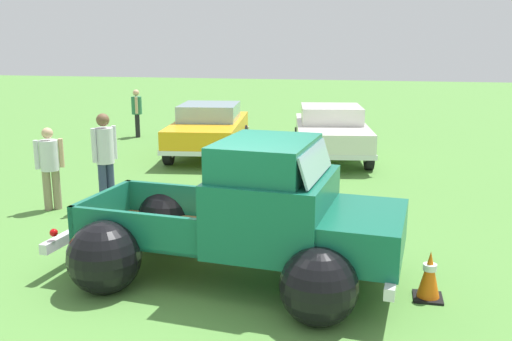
% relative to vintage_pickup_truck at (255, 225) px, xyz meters
% --- Properties ---
extents(ground_plane, '(80.00, 80.00, 0.00)m').
position_rel_vintage_pickup_truck_xyz_m(ground_plane, '(-0.39, 0.04, -0.76)').
color(ground_plane, '#548C3D').
extents(vintage_pickup_truck, '(4.77, 3.10, 1.96)m').
position_rel_vintage_pickup_truck_xyz_m(vintage_pickup_truck, '(0.00, 0.00, 0.00)').
color(vintage_pickup_truck, black).
rests_on(vintage_pickup_truck, ground).
extents(show_car_0, '(2.42, 4.46, 1.43)m').
position_rel_vintage_pickup_truck_xyz_m(show_car_0, '(-3.08, 8.02, 0.03)').
color(show_car_0, black).
rests_on(show_car_0, ground).
extents(show_car_1, '(2.54, 4.40, 1.43)m').
position_rel_vintage_pickup_truck_xyz_m(show_car_1, '(0.32, 8.25, 0.02)').
color(show_car_1, black).
rests_on(show_car_1, ground).
extents(spectator_0, '(0.44, 0.52, 1.59)m').
position_rel_vintage_pickup_truck_xyz_m(spectator_0, '(-6.32, 10.39, 0.14)').
color(spectator_0, black).
rests_on(spectator_0, ground).
extents(spectator_1, '(0.47, 0.50, 1.84)m').
position_rel_vintage_pickup_truck_xyz_m(spectator_1, '(-3.46, 2.57, 0.31)').
color(spectator_1, navy).
rests_on(spectator_1, ground).
extents(spectator_2, '(0.49, 0.47, 1.59)m').
position_rel_vintage_pickup_truck_xyz_m(spectator_2, '(-4.47, 2.30, 0.14)').
color(spectator_2, gray).
rests_on(spectator_2, ground).
extents(lane_cone_0, '(0.36, 0.36, 0.63)m').
position_rel_vintage_pickup_truck_xyz_m(lane_cone_0, '(2.26, -0.14, -0.45)').
color(lane_cone_0, black).
rests_on(lane_cone_0, ground).
extents(lane_cone_1, '(0.36, 0.36, 0.63)m').
position_rel_vintage_pickup_truck_xyz_m(lane_cone_1, '(-1.55, 2.78, -0.45)').
color(lane_cone_1, black).
rests_on(lane_cone_1, ground).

